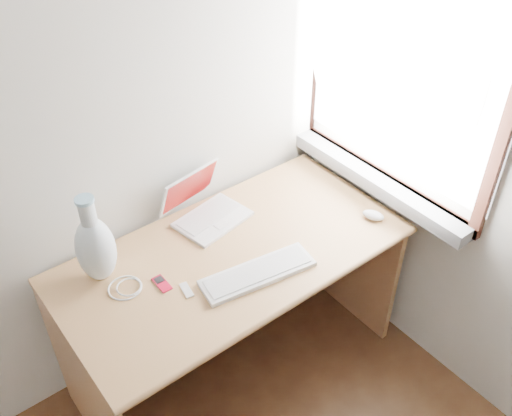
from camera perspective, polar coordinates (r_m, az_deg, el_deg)
window at (r=2.28m, az=13.74°, el=12.91°), size 0.11×0.99×1.10m
desk at (r=2.41m, az=-3.44°, el=-6.90°), size 1.36×0.68×0.72m
laptop at (r=2.36m, az=-4.92°, el=0.07°), size 0.32×0.29×0.20m
external_keyboard at (r=2.11m, az=0.18°, el=-6.51°), size 0.45×0.20×0.02m
mouse at (r=2.40m, az=11.65°, el=-0.72°), size 0.09×0.11×0.03m
ipod at (r=2.11m, az=-9.40°, el=-7.46°), size 0.04×0.09×0.01m
cable_coil at (r=2.13m, az=-12.96°, el=-7.79°), size 0.14×0.14×0.01m
remote at (r=2.08m, az=-6.96°, el=-8.14°), size 0.04×0.08×0.01m
vase at (r=2.09m, az=-15.77°, el=-3.77°), size 0.14×0.14×0.36m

